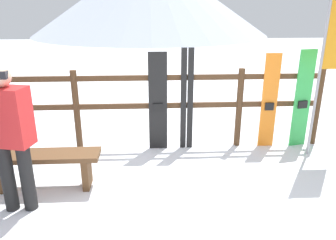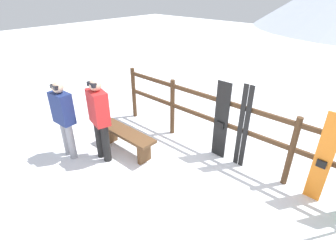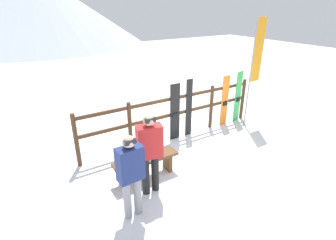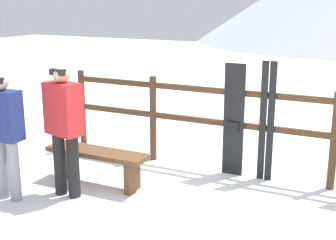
{
  "view_description": "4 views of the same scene",
  "coord_description": "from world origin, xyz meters",
  "px_view_note": "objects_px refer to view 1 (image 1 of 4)",
  "views": [
    {
      "loc": [
        -0.14,
        -3.28,
        2.18
      ],
      "look_at": [
        0.09,
        0.75,
        0.77
      ],
      "focal_mm": 35.0,
      "sensor_mm": 36.0,
      "label": 1
    },
    {
      "loc": [
        2.15,
        -2.31,
        3.07
      ],
      "look_at": [
        -0.65,
        0.8,
        0.88
      ],
      "focal_mm": 28.0,
      "sensor_mm": 36.0,
      "label": 2
    },
    {
      "loc": [
        -3.53,
        -3.7,
        3.38
      ],
      "look_at": [
        -0.55,
        1.07,
        0.87
      ],
      "focal_mm": 28.0,
      "sensor_mm": 36.0,
      "label": 3
    },
    {
      "loc": [
        1.87,
        -4.29,
        2.38
      ],
      "look_at": [
        -0.6,
        0.76,
        0.9
      ],
      "focal_mm": 50.0,
      "sensor_mm": 36.0,
      "label": 4
    }
  ],
  "objects_px": {
    "ski_pair_black": "(187,100)",
    "snowboard_orange": "(269,102)",
    "snowboard_black_stripe": "(158,102)",
    "snowboard_green": "(303,100)",
    "rental_flag": "(336,25)",
    "bench": "(43,162)",
    "person_red": "(10,132)"
  },
  "relations": [
    {
      "from": "ski_pair_black",
      "to": "snowboard_orange",
      "type": "bearing_deg",
      "value": -0.15
    },
    {
      "from": "snowboard_black_stripe",
      "to": "ski_pair_black",
      "type": "distance_m",
      "value": 0.45
    },
    {
      "from": "snowboard_black_stripe",
      "to": "snowboard_green",
      "type": "bearing_deg",
      "value": 0.0
    },
    {
      "from": "snowboard_black_stripe",
      "to": "rental_flag",
      "type": "relative_size",
      "value": 0.5
    },
    {
      "from": "ski_pair_black",
      "to": "snowboard_green",
      "type": "xyz_separation_m",
      "value": [
        1.84,
        -0.0,
        -0.02
      ]
    },
    {
      "from": "snowboard_orange",
      "to": "rental_flag",
      "type": "height_order",
      "value": "rental_flag"
    },
    {
      "from": "snowboard_orange",
      "to": "rental_flag",
      "type": "bearing_deg",
      "value": -27.13
    },
    {
      "from": "snowboard_black_stripe",
      "to": "bench",
      "type": "bearing_deg",
      "value": -142.19
    },
    {
      "from": "snowboard_orange",
      "to": "snowboard_green",
      "type": "height_order",
      "value": "snowboard_green"
    },
    {
      "from": "person_red",
      "to": "rental_flag",
      "type": "xyz_separation_m",
      "value": [
        4.03,
        1.23,
        1.0
      ]
    },
    {
      "from": "bench",
      "to": "rental_flag",
      "type": "bearing_deg",
      "value": 11.39
    },
    {
      "from": "snowboard_black_stripe",
      "to": "rental_flag",
      "type": "distance_m",
      "value": 2.72
    },
    {
      "from": "snowboard_black_stripe",
      "to": "snowboard_orange",
      "type": "distance_m",
      "value": 1.76
    },
    {
      "from": "person_red",
      "to": "snowboard_black_stripe",
      "type": "height_order",
      "value": "person_red"
    },
    {
      "from": "snowboard_green",
      "to": "rental_flag",
      "type": "distance_m",
      "value": 1.21
    },
    {
      "from": "snowboard_orange",
      "to": "rental_flag",
      "type": "relative_size",
      "value": 0.49
    },
    {
      "from": "ski_pair_black",
      "to": "rental_flag",
      "type": "distance_m",
      "value": 2.31
    },
    {
      "from": "snowboard_black_stripe",
      "to": "person_red",
      "type": "bearing_deg",
      "value": -135.33
    },
    {
      "from": "bench",
      "to": "person_red",
      "type": "distance_m",
      "value": 0.75
    },
    {
      "from": "bench",
      "to": "snowboard_black_stripe",
      "type": "bearing_deg",
      "value": 37.81
    },
    {
      "from": "person_red",
      "to": "snowboard_green",
      "type": "bearing_deg",
      "value": 22.1
    },
    {
      "from": "person_red",
      "to": "rental_flag",
      "type": "distance_m",
      "value": 4.33
    },
    {
      "from": "bench",
      "to": "snowboard_green",
      "type": "distance_m",
      "value": 3.94
    },
    {
      "from": "bench",
      "to": "snowboard_green",
      "type": "height_order",
      "value": "snowboard_green"
    },
    {
      "from": "bench",
      "to": "snowboard_black_stripe",
      "type": "relative_size",
      "value": 0.9
    },
    {
      "from": "person_red",
      "to": "ski_pair_black",
      "type": "height_order",
      "value": "person_red"
    },
    {
      "from": "snowboard_black_stripe",
      "to": "snowboard_orange",
      "type": "bearing_deg",
      "value": -0.0
    },
    {
      "from": "person_red",
      "to": "snowboard_orange",
      "type": "xyz_separation_m",
      "value": [
        3.35,
        1.58,
        -0.18
      ]
    },
    {
      "from": "person_red",
      "to": "snowboard_green",
      "type": "xyz_separation_m",
      "value": [
        3.89,
        1.58,
        -0.16
      ]
    },
    {
      "from": "bench",
      "to": "person_red",
      "type": "xyz_separation_m",
      "value": [
        -0.14,
        -0.45,
        0.59
      ]
    },
    {
      "from": "person_red",
      "to": "snowboard_orange",
      "type": "height_order",
      "value": "person_red"
    },
    {
      "from": "snowboard_green",
      "to": "rental_flag",
      "type": "relative_size",
      "value": 0.51
    }
  ]
}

